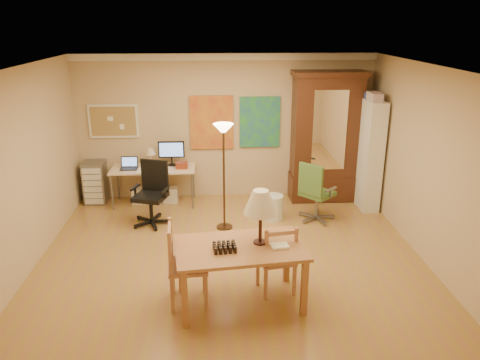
{
  "coord_description": "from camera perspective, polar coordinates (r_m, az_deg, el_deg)",
  "views": [
    {
      "loc": [
        -0.21,
        -6.11,
        3.27
      ],
      "look_at": [
        0.16,
        0.3,
        1.06
      ],
      "focal_mm": 35.0,
      "sensor_mm": 36.0,
      "label": 1
    }
  ],
  "objects": [
    {
      "name": "floor",
      "position": [
        6.93,
        -1.15,
        -9.16
      ],
      "size": [
        5.5,
        5.5,
        0.0
      ],
      "primitive_type": "plane",
      "color": "#A47F3A",
      "rests_on": "ground"
    },
    {
      "name": "crown_molding",
      "position": [
        8.59,
        -1.91,
        14.79
      ],
      "size": [
        5.5,
        0.08,
        0.12
      ],
      "primitive_type": "cube",
      "color": "white",
      "rests_on": "floor"
    },
    {
      "name": "corkboard",
      "position": [
        8.95,
        -15.17,
        6.94
      ],
      "size": [
        0.9,
        0.04,
        0.62
      ],
      "primitive_type": "cube",
      "color": "#997648",
      "rests_on": "floor"
    },
    {
      "name": "art_panel_left",
      "position": [
        8.77,
        -3.48,
        6.99
      ],
      "size": [
        0.8,
        0.04,
        1.0
      ],
      "primitive_type": "cube",
      "color": "gold",
      "rests_on": "floor"
    },
    {
      "name": "art_panel_right",
      "position": [
        8.81,
        2.43,
        7.07
      ],
      "size": [
        0.75,
        0.04,
        0.95
      ],
      "primitive_type": "cube",
      "color": "#256294",
      "rests_on": "floor"
    },
    {
      "name": "dining_table",
      "position": [
        5.49,
        0.92,
        -6.61
      ],
      "size": [
        1.6,
        1.07,
        1.42
      ],
      "color": "olive",
      "rests_on": "floor"
    },
    {
      "name": "ladder_chair_back",
      "position": [
        5.91,
        4.51,
        -9.79
      ],
      "size": [
        0.5,
        0.48,
        0.93
      ],
      "color": "#B47952",
      "rests_on": "floor"
    },
    {
      "name": "ladder_chair_left",
      "position": [
        5.7,
        -6.7,
        -10.43
      ],
      "size": [
        0.49,
        0.51,
        1.03
      ],
      "color": "#B47952",
      "rests_on": "floor"
    },
    {
      "name": "torchiere_lamp",
      "position": [
        7.31,
        -2.02,
        4.21
      ],
      "size": [
        0.32,
        0.32,
        1.75
      ],
      "color": "#3E2819",
      "rests_on": "floor"
    },
    {
      "name": "computer_desk",
      "position": [
        8.81,
        -10.23,
        -0.17
      ],
      "size": [
        1.53,
        0.67,
        1.16
      ],
      "color": "beige",
      "rests_on": "floor"
    },
    {
      "name": "office_chair_black",
      "position": [
        7.98,
        -10.67,
        -3.33
      ],
      "size": [
        0.66,
        0.66,
        1.07
      ],
      "color": "black",
      "rests_on": "floor"
    },
    {
      "name": "office_chair_green",
      "position": [
        8.07,
        9.18,
        -3.04
      ],
      "size": [
        0.67,
        0.67,
        1.04
      ],
      "color": "slate",
      "rests_on": "floor"
    },
    {
      "name": "drawer_cart",
      "position": [
        9.15,
        -17.2,
        -0.23
      ],
      "size": [
        0.39,
        0.47,
        0.78
      ],
      "color": "slate",
      "rests_on": "floor"
    },
    {
      "name": "armoire",
      "position": [
        8.88,
        10.31,
        4.2
      ],
      "size": [
        1.31,
        0.62,
        2.41
      ],
      "color": "#3D1A10",
      "rests_on": "floor"
    },
    {
      "name": "bookshelf",
      "position": [
        8.68,
        15.41,
        2.98
      ],
      "size": [
        0.29,
        0.78,
        1.96
      ],
      "color": "white",
      "rests_on": "floor"
    },
    {
      "name": "wastebin",
      "position": [
        8.04,
        4.04,
        -3.36
      ],
      "size": [
        0.35,
        0.35,
        0.44
      ],
      "primitive_type": "cylinder",
      "color": "silver",
      "rests_on": "floor"
    }
  ]
}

